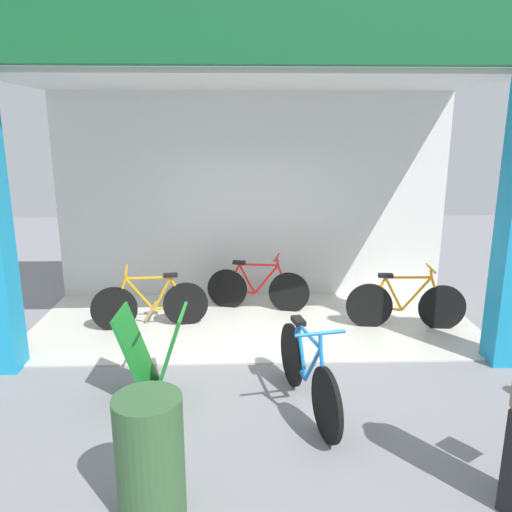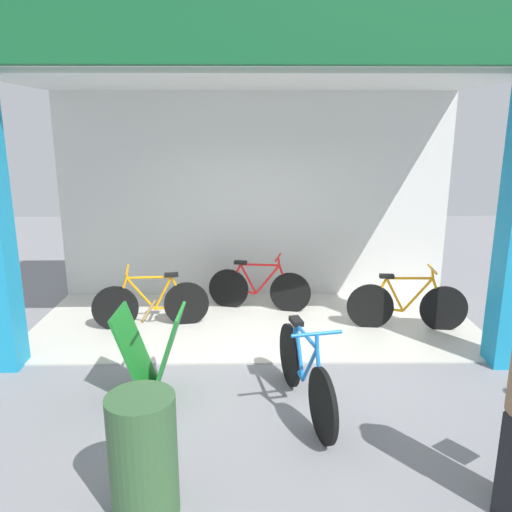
{
  "view_description": "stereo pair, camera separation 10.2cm",
  "coord_description": "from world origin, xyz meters",
  "px_view_note": "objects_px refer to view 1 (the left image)",
  "views": [
    {
      "loc": [
        -0.18,
        -5.45,
        2.71
      ],
      "look_at": [
        0.0,
        0.64,
        1.15
      ],
      "focal_mm": 35.57,
      "sensor_mm": 36.0,
      "label": 1
    },
    {
      "loc": [
        -0.08,
        -5.45,
        2.71
      ],
      "look_at": [
        0.0,
        0.64,
        1.15
      ],
      "focal_mm": 35.57,
      "sensor_mm": 36.0,
      "label": 2
    }
  ],
  "objects_px": {
    "bicycle_inside_0": "(257,288)",
    "bicycle_inside_2": "(151,304)",
    "bicycle_inside_1": "(405,304)",
    "sandwich_board_sign": "(153,355)",
    "bicycle_parked_0": "(307,373)",
    "trash_bin": "(150,457)"
  },
  "relations": [
    {
      "from": "bicycle_inside_0",
      "to": "bicycle_inside_2",
      "type": "xyz_separation_m",
      "value": [
        -1.49,
        -0.67,
        0.0
      ]
    },
    {
      "from": "bicycle_inside_2",
      "to": "bicycle_inside_1",
      "type": "bearing_deg",
      "value": -2.03
    },
    {
      "from": "sandwich_board_sign",
      "to": "bicycle_parked_0",
      "type": "bearing_deg",
      "value": -9.52
    },
    {
      "from": "bicycle_inside_0",
      "to": "trash_bin",
      "type": "bearing_deg",
      "value": -102.05
    },
    {
      "from": "bicycle_inside_1",
      "to": "sandwich_board_sign",
      "type": "distance_m",
      "value": 3.59
    },
    {
      "from": "bicycle_inside_0",
      "to": "bicycle_inside_1",
      "type": "height_order",
      "value": "bicycle_inside_1"
    },
    {
      "from": "bicycle_inside_2",
      "to": "bicycle_parked_0",
      "type": "distance_m",
      "value": 2.84
    },
    {
      "from": "bicycle_inside_1",
      "to": "bicycle_inside_2",
      "type": "distance_m",
      "value": 3.49
    },
    {
      "from": "bicycle_inside_0",
      "to": "trash_bin",
      "type": "xyz_separation_m",
      "value": [
        -0.89,
        -4.16,
        0.12
      ]
    },
    {
      "from": "bicycle_parked_0",
      "to": "bicycle_inside_1",
      "type": "bearing_deg",
      "value": 51.3
    },
    {
      "from": "bicycle_inside_2",
      "to": "bicycle_parked_0",
      "type": "bearing_deg",
      "value": -48.42
    },
    {
      "from": "bicycle_inside_0",
      "to": "bicycle_inside_2",
      "type": "relative_size",
      "value": 0.98
    },
    {
      "from": "bicycle_inside_2",
      "to": "trash_bin",
      "type": "xyz_separation_m",
      "value": [
        0.6,
        -3.49,
        0.11
      ]
    },
    {
      "from": "bicycle_inside_1",
      "to": "trash_bin",
      "type": "xyz_separation_m",
      "value": [
        -2.88,
        -3.37,
        0.11
      ]
    },
    {
      "from": "bicycle_inside_0",
      "to": "bicycle_parked_0",
      "type": "bearing_deg",
      "value": -81.92
    },
    {
      "from": "bicycle_parked_0",
      "to": "sandwich_board_sign",
      "type": "relative_size",
      "value": 1.76
    },
    {
      "from": "bicycle_parked_0",
      "to": "trash_bin",
      "type": "bearing_deg",
      "value": -133.2
    },
    {
      "from": "bicycle_inside_0",
      "to": "bicycle_inside_2",
      "type": "distance_m",
      "value": 1.63
    },
    {
      "from": "bicycle_inside_0",
      "to": "bicycle_inside_1",
      "type": "distance_m",
      "value": 2.15
    },
    {
      "from": "bicycle_inside_1",
      "to": "bicycle_parked_0",
      "type": "relative_size",
      "value": 0.95
    },
    {
      "from": "bicycle_inside_1",
      "to": "trash_bin",
      "type": "height_order",
      "value": "trash_bin"
    },
    {
      "from": "bicycle_inside_1",
      "to": "sandwich_board_sign",
      "type": "relative_size",
      "value": 1.68
    }
  ]
}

